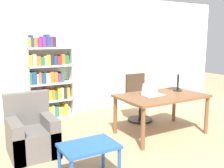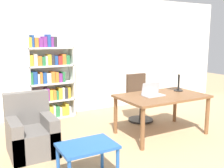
# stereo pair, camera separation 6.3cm
# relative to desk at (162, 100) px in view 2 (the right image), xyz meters

# --- Properties ---
(wall_back) EXTENTS (8.00, 0.06, 2.70)m
(wall_back) POSITION_rel_desk_xyz_m (-0.49, 2.09, 0.71)
(wall_back) COLOR white
(wall_back) RESTS_ON ground_plane
(desk) EXTENTS (1.55, 0.96, 0.72)m
(desk) POSITION_rel_desk_xyz_m (0.00, 0.00, 0.00)
(desk) COLOR brown
(desk) RESTS_ON ground_plane
(laptop) EXTENTS (0.38, 0.22, 0.23)m
(laptop) POSITION_rel_desk_xyz_m (-0.18, 0.05, 0.14)
(laptop) COLOR #B2B2B7
(laptop) RESTS_ON desk
(table_lamp) EXTENTS (0.31, 0.31, 0.54)m
(table_lamp) POSITION_rel_desk_xyz_m (0.52, 0.14, 0.51)
(table_lamp) COLOR black
(table_lamp) RESTS_ON desk
(office_chair) EXTENTS (0.52, 0.52, 0.98)m
(office_chair) POSITION_rel_desk_xyz_m (0.11, 0.86, -0.20)
(office_chair) COLOR black
(office_chair) RESTS_ON ground_plane
(side_table_blue) EXTENTS (0.68, 0.49, 0.47)m
(side_table_blue) POSITION_rel_desk_xyz_m (-1.82, -0.83, -0.23)
(side_table_blue) COLOR #2356A3
(side_table_blue) RESTS_ON ground_plane
(armchair) EXTENTS (0.67, 0.73, 0.91)m
(armchair) POSITION_rel_desk_xyz_m (-2.24, 0.32, -0.34)
(armchair) COLOR #66605B
(armchair) RESTS_ON ground_plane
(bookshelf) EXTENTS (0.98, 0.28, 1.88)m
(bookshelf) POSITION_rel_desk_xyz_m (-1.50, 1.90, 0.20)
(bookshelf) COLOR white
(bookshelf) RESTS_ON ground_plane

